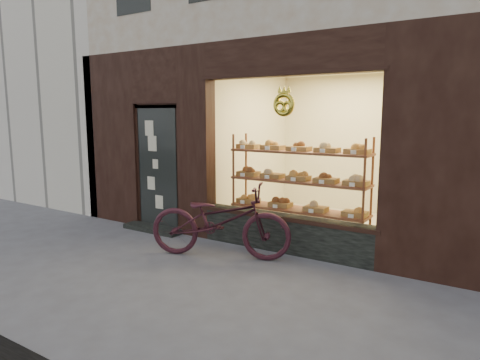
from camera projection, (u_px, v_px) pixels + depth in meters
The scene contains 4 objects.
ground at pixel (165, 294), 4.84m from camera, with size 90.00×90.00×0.00m, color slate.
neighbor_left at pixel (56, 37), 13.85m from camera, with size 12.00×7.00×9.00m, color silver.
display_shelf at pixel (298, 189), 6.59m from camera, with size 2.20×0.45×1.70m.
bicycle at pixel (220, 221), 6.04m from camera, with size 0.71×2.02×1.06m, color #34141E.
Camera 1 is at (3.19, -3.40, 2.02)m, focal length 32.00 mm.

